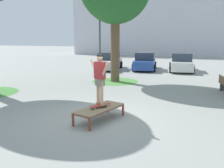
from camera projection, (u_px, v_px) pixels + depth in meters
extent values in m
plane|color=#999993|center=(98.00, 117.00, 8.77)|extent=(120.00, 120.00, 0.00)
cube|color=silver|center=(181.00, 22.00, 36.45)|extent=(33.01, 4.00, 10.05)
cube|color=brown|center=(108.00, 107.00, 9.32)|extent=(0.08, 0.08, 0.38)
cube|color=brown|center=(123.00, 111.00, 8.92)|extent=(0.08, 0.08, 0.38)
cube|color=brown|center=(73.00, 121.00, 7.86)|extent=(0.08, 0.08, 0.38)
cube|color=brown|center=(90.00, 125.00, 7.46)|extent=(0.08, 0.08, 0.38)
cylinder|color=brown|center=(92.00, 107.00, 8.55)|extent=(0.68, 1.81, 0.05)
cylinder|color=brown|center=(108.00, 111.00, 8.15)|extent=(0.68, 1.81, 0.05)
cylinder|color=brown|center=(115.00, 103.00, 9.08)|extent=(0.73, 0.30, 0.05)
cylinder|color=brown|center=(81.00, 116.00, 7.62)|extent=(0.73, 0.30, 0.05)
cube|color=#847051|center=(99.00, 108.00, 8.34)|extent=(1.35, 2.04, 0.03)
cube|color=#B23333|center=(100.00, 105.00, 8.35)|extent=(0.60, 0.78, 0.02)
cylinder|color=silver|center=(105.00, 105.00, 8.60)|extent=(0.06, 0.06, 0.06)
cylinder|color=silver|center=(108.00, 106.00, 8.48)|extent=(0.06, 0.06, 0.06)
cylinder|color=silver|center=(92.00, 108.00, 8.24)|extent=(0.06, 0.06, 0.06)
cylinder|color=silver|center=(95.00, 109.00, 8.13)|extent=(0.06, 0.06, 0.06)
cylinder|color=tan|center=(98.00, 93.00, 8.34)|extent=(0.11, 0.11, 0.82)
cube|color=#99704C|center=(99.00, 103.00, 8.45)|extent=(0.21, 0.26, 0.07)
cylinder|color=tan|center=(102.00, 94.00, 8.20)|extent=(0.11, 0.11, 0.82)
cube|color=#99704C|center=(103.00, 104.00, 8.30)|extent=(0.21, 0.26, 0.07)
cube|color=#756B5B|center=(100.00, 82.00, 8.20)|extent=(0.36, 0.33, 0.24)
cube|color=maroon|center=(100.00, 70.00, 8.12)|extent=(0.42, 0.38, 0.56)
cylinder|color=tan|center=(94.00, 67.00, 8.33)|extent=(0.38, 0.28, 0.52)
cylinder|color=tan|center=(105.00, 69.00, 7.89)|extent=(0.38, 0.28, 0.52)
sphere|color=tan|center=(100.00, 58.00, 8.05)|extent=(0.20, 0.20, 0.20)
cylinder|color=black|center=(100.00, 56.00, 8.03)|extent=(0.19, 0.19, 0.05)
cylinder|color=brown|center=(115.00, 50.00, 15.45)|extent=(0.56, 0.56, 4.01)
cylinder|color=#519342|center=(115.00, 81.00, 15.83)|extent=(2.96, 2.96, 0.01)
cube|color=#B7BABF|center=(109.00, 63.00, 21.62)|extent=(2.07, 4.34, 0.70)
cube|color=#2D3847|center=(109.00, 56.00, 21.64)|extent=(1.74, 2.23, 0.64)
cylinder|color=black|center=(116.00, 68.00, 20.24)|extent=(0.27, 0.62, 0.60)
cylinder|color=black|center=(96.00, 67.00, 20.57)|extent=(0.27, 0.62, 0.60)
cylinder|color=black|center=(121.00, 64.00, 22.75)|extent=(0.27, 0.62, 0.60)
cylinder|color=black|center=(103.00, 64.00, 23.08)|extent=(0.27, 0.62, 0.60)
cube|color=#28479E|center=(145.00, 64.00, 21.40)|extent=(2.07, 4.33, 0.70)
cube|color=#2D3847|center=(145.00, 56.00, 21.41)|extent=(1.74, 2.23, 0.64)
cylinder|color=black|center=(154.00, 68.00, 20.02)|extent=(0.27, 0.62, 0.60)
cylinder|color=black|center=(133.00, 68.00, 20.35)|extent=(0.27, 0.62, 0.60)
cylinder|color=black|center=(155.00, 65.00, 22.52)|extent=(0.27, 0.62, 0.60)
cylinder|color=black|center=(136.00, 64.00, 22.85)|extent=(0.27, 0.62, 0.60)
cube|color=silver|center=(181.00, 65.00, 20.53)|extent=(1.96, 4.30, 0.70)
cube|color=#2D3847|center=(182.00, 57.00, 20.55)|extent=(1.69, 2.19, 0.64)
cylinder|color=black|center=(193.00, 70.00, 19.14)|extent=(0.26, 0.61, 0.60)
cylinder|color=black|center=(171.00, 69.00, 19.51)|extent=(0.26, 0.61, 0.60)
cylinder|color=black|center=(190.00, 66.00, 21.63)|extent=(0.26, 0.61, 0.60)
cylinder|color=black|center=(171.00, 65.00, 22.00)|extent=(0.26, 0.61, 0.60)
cube|color=#424247|center=(224.00, 87.00, 13.07)|extent=(0.38, 0.14, 0.40)
cylinder|color=#4C4C51|center=(100.00, 38.00, 16.16)|extent=(0.12, 0.12, 5.50)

